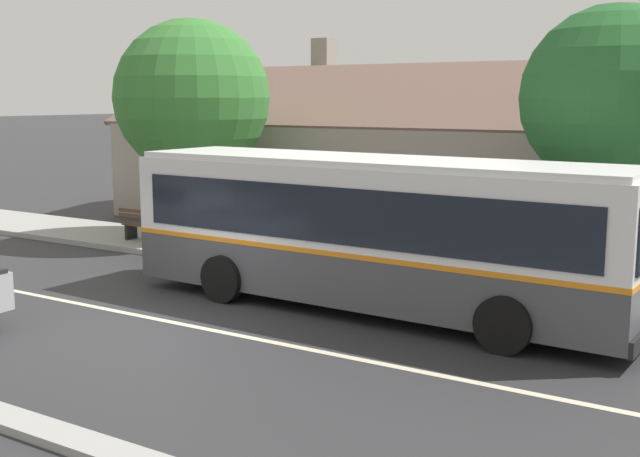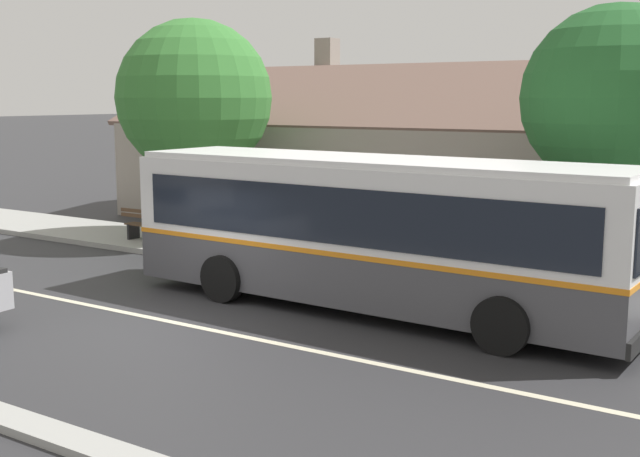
% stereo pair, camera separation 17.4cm
% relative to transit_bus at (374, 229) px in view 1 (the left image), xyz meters
% --- Properties ---
extents(ground_plane, '(300.00, 300.00, 0.00)m').
position_rel_transit_bus_xyz_m(ground_plane, '(-2.89, -2.90, -1.65)').
color(ground_plane, '#2D2D30').
extents(sidewalk_far, '(60.00, 3.00, 0.15)m').
position_rel_transit_bus_xyz_m(sidewalk_far, '(-2.89, 3.10, -1.58)').
color(sidewalk_far, '#9E9E99').
rests_on(sidewalk_far, ground).
extents(lane_divider_stripe, '(60.00, 0.16, 0.01)m').
position_rel_transit_bus_xyz_m(lane_divider_stripe, '(-2.89, -2.90, -1.65)').
color(lane_divider_stripe, beige).
rests_on(lane_divider_stripe, ground).
extents(community_building, '(25.23, 9.39, 6.42)m').
position_rel_transit_bus_xyz_m(community_building, '(-2.01, 11.16, 0.15)').
color(community_building, gray).
rests_on(community_building, ground).
extents(transit_bus, '(10.68, 2.98, 3.07)m').
position_rel_transit_bus_xyz_m(transit_bus, '(0.00, 0.00, 0.00)').
color(transit_bus, '#47474C').
rests_on(transit_bus, ground).
extents(bench_by_building, '(1.75, 0.51, 0.94)m').
position_rel_transit_bus_xyz_m(bench_by_building, '(-8.80, 2.59, -1.08)').
color(bench_by_building, brown).
rests_on(bench_by_building, sidewalk_far).
extents(bench_down_street, '(1.81, 0.51, 0.94)m').
position_rel_transit_bus_xyz_m(bench_down_street, '(-4.77, 2.89, -1.08)').
color(bench_down_street, brown).
rests_on(bench_down_street, sidewalk_far).
extents(street_tree_primary, '(3.99, 3.99, 6.24)m').
position_rel_transit_bus_xyz_m(street_tree_primary, '(3.53, 4.23, 2.57)').
color(street_tree_primary, '#4C3828').
rests_on(street_tree_primary, ground).
extents(street_tree_secondary, '(4.54, 4.54, 6.51)m').
position_rel_transit_bus_xyz_m(street_tree_secondary, '(-8.22, 4.02, 2.57)').
color(street_tree_secondary, '#4C3828').
rests_on(street_tree_secondary, ground).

